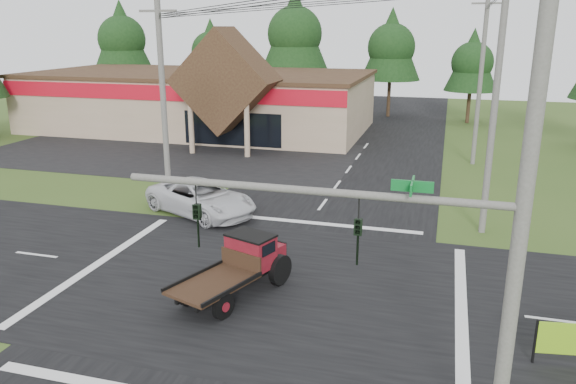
% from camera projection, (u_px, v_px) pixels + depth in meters
% --- Properties ---
extents(ground, '(120.00, 120.00, 0.00)m').
position_uv_depth(ground, '(264.00, 284.00, 20.77)').
color(ground, '#334D1B').
rests_on(ground, ground).
extents(road_ns, '(12.00, 120.00, 0.02)m').
position_uv_depth(road_ns, '(264.00, 284.00, 20.77)').
color(road_ns, black).
rests_on(road_ns, ground).
extents(road_ew, '(120.00, 12.00, 0.02)m').
position_uv_depth(road_ew, '(264.00, 284.00, 20.77)').
color(road_ew, black).
rests_on(road_ew, ground).
extents(parking_apron, '(28.00, 14.00, 0.02)m').
position_uv_depth(parking_apron, '(166.00, 154.00, 41.97)').
color(parking_apron, black).
rests_on(parking_apron, ground).
extents(cvs_building, '(30.40, 18.20, 9.19)m').
position_uv_depth(cvs_building, '(202.00, 99.00, 51.38)').
color(cvs_building, tan).
rests_on(cvs_building, ground).
extents(traffic_signal_mast, '(8.12, 0.24, 7.00)m').
position_uv_depth(traffic_signal_mast, '(423.00, 276.00, 11.07)').
color(traffic_signal_mast, '#595651').
rests_on(traffic_signal_mast, ground).
extents(utility_pole_nr, '(2.00, 0.30, 11.00)m').
position_uv_depth(utility_pole_nr, '(521.00, 226.00, 10.29)').
color(utility_pole_nr, '#595651').
rests_on(utility_pole_nr, ground).
extents(utility_pole_nw, '(2.00, 0.30, 10.50)m').
position_uv_depth(utility_pole_nw, '(163.00, 103.00, 28.72)').
color(utility_pole_nw, '#595651').
rests_on(utility_pole_nw, ground).
extents(utility_pole_ne, '(2.00, 0.30, 11.50)m').
position_uv_depth(utility_pole_ne, '(495.00, 105.00, 24.39)').
color(utility_pole_ne, '#595651').
rests_on(utility_pole_ne, ground).
extents(utility_pole_n, '(2.00, 0.30, 11.20)m').
position_uv_depth(utility_pole_n, '(480.00, 80.00, 37.35)').
color(utility_pole_n, '#595651').
rests_on(utility_pole_n, ground).
extents(tree_row_a, '(6.72, 6.72, 12.12)m').
position_uv_depth(tree_row_a, '(122.00, 37.00, 63.26)').
color(tree_row_a, '#332316').
rests_on(tree_row_a, ground).
extents(tree_row_b, '(5.60, 5.60, 10.10)m').
position_uv_depth(tree_row_b, '(211.00, 49.00, 62.86)').
color(tree_row_b, '#332316').
rests_on(tree_row_b, ground).
extents(tree_row_c, '(7.28, 7.28, 13.13)m').
position_uv_depth(tree_row_c, '(295.00, 31.00, 58.75)').
color(tree_row_c, '#332316').
rests_on(tree_row_c, ground).
extents(tree_row_d, '(6.16, 6.16, 11.11)m').
position_uv_depth(tree_row_d, '(391.00, 45.00, 57.43)').
color(tree_row_d, '#332316').
rests_on(tree_row_d, ground).
extents(tree_row_e, '(5.04, 5.04, 9.09)m').
position_uv_depth(tree_row_e, '(473.00, 61.00, 53.87)').
color(tree_row_e, '#332316').
rests_on(tree_row_e, ground).
extents(antique_flatbed_truck, '(3.44, 5.26, 2.05)m').
position_uv_depth(antique_flatbed_truck, '(233.00, 269.00, 19.59)').
color(antique_flatbed_truck, '#5F0D17').
rests_on(antique_flatbed_truck, ground).
extents(white_pickup, '(6.77, 5.14, 1.71)m').
position_uv_depth(white_pickup, '(201.00, 198.00, 28.34)').
color(white_pickup, silver).
rests_on(white_pickup, ground).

